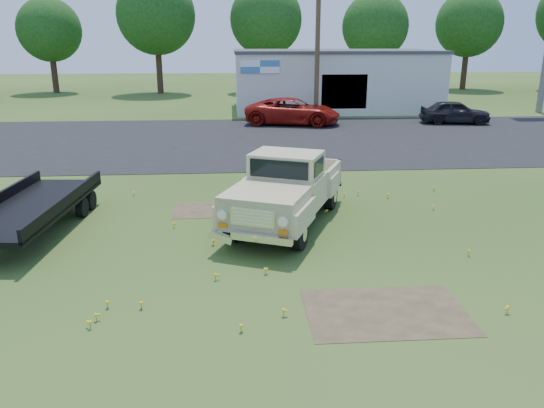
{
  "coord_description": "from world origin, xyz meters",
  "views": [
    {
      "loc": [
        -1.29,
        -11.7,
        4.9
      ],
      "look_at": [
        -0.35,
        1.0,
        0.92
      ],
      "focal_mm": 35.0,
      "sensor_mm": 36.0,
      "label": 1
    }
  ],
  "objects": [
    {
      "name": "commercial_building",
      "position": [
        6.0,
        26.99,
        2.1
      ],
      "size": [
        14.2,
        8.2,
        4.15
      ],
      "color": "silver",
      "rests_on": "ground"
    },
    {
      "name": "treeline_b",
      "position": [
        -18.0,
        41.0,
        5.67
      ],
      "size": [
        5.76,
        5.76,
        8.57
      ],
      "color": "#3A261A",
      "rests_on": "ground"
    },
    {
      "name": "dirt_patch_b",
      "position": [
        -2.0,
        3.5,
        0.0
      ],
      "size": [
        2.2,
        1.6,
        0.01
      ],
      "primitive_type": "cube",
      "color": "#433924",
      "rests_on": "ground"
    },
    {
      "name": "red_pickup",
      "position": [
        2.26,
        19.76,
        0.77
      ],
      "size": [
        6.01,
        3.79,
        1.55
      ],
      "primitive_type": "imported",
      "rotation": [
        0.0,
        0.0,
        1.34
      ],
      "color": "maroon",
      "rests_on": "ground"
    },
    {
      "name": "treeline_f",
      "position": [
        22.0,
        41.5,
        6.3
      ],
      "size": [
        6.4,
        6.4,
        9.52
      ],
      "color": "#3A261A",
      "rests_on": "ground"
    },
    {
      "name": "flatbed_trailer",
      "position": [
        -6.6,
        1.94,
        0.8
      ],
      "size": [
        2.41,
        6.0,
        1.6
      ],
      "primitive_type": null,
      "rotation": [
        0.0,
        0.0,
        -0.08
      ],
      "color": "black",
      "rests_on": "ground"
    },
    {
      "name": "treeline_d",
      "position": [
        2.0,
        40.5,
        6.62
      ],
      "size": [
        6.72,
        6.72,
        10.0
      ],
      "color": "#3A261A",
      "rests_on": "ground"
    },
    {
      "name": "vintage_pickup_truck",
      "position": [
        0.12,
        2.11,
        1.01
      ],
      "size": [
        4.17,
        5.96,
        2.02
      ],
      "primitive_type": null,
      "rotation": [
        0.0,
        0.0,
        -0.4
      ],
      "color": "#C7BE86",
      "rests_on": "ground"
    },
    {
      "name": "dirt_patch_a",
      "position": [
        1.5,
        -3.0,
        0.0
      ],
      "size": [
        3.0,
        2.0,
        0.01
      ],
      "primitive_type": "cube",
      "color": "#433924",
      "rests_on": "ground"
    },
    {
      "name": "asphalt_lot",
      "position": [
        0.0,
        15.0,
        0.0
      ],
      "size": [
        90.0,
        14.0,
        0.02
      ],
      "primitive_type": "cube",
      "color": "black",
      "rests_on": "ground"
    },
    {
      "name": "utility_pole_mid",
      "position": [
        4.0,
        22.0,
        4.6
      ],
      "size": [
        1.6,
        0.3,
        9.0
      ],
      "color": "#402B1D",
      "rests_on": "ground"
    },
    {
      "name": "treeline_c",
      "position": [
        -8.0,
        39.5,
        6.93
      ],
      "size": [
        7.04,
        7.04,
        10.47
      ],
      "color": "#3A261A",
      "rests_on": "ground"
    },
    {
      "name": "ground",
      "position": [
        0.0,
        0.0,
        0.0
      ],
      "size": [
        140.0,
        140.0,
        0.0
      ],
      "primitive_type": "plane",
      "color": "#2B4817",
      "rests_on": "ground"
    },
    {
      "name": "dark_sedan",
      "position": [
        12.03,
        19.4,
        0.69
      ],
      "size": [
        4.26,
        2.26,
        1.38
      ],
      "primitive_type": "imported",
      "rotation": [
        0.0,
        0.0,
        1.41
      ],
      "color": "black",
      "rests_on": "ground"
    },
    {
      "name": "treeline_e",
      "position": [
        12.0,
        39.0,
        5.98
      ],
      "size": [
        6.08,
        6.08,
        9.04
      ],
      "color": "#3A261A",
      "rests_on": "ground"
    }
  ]
}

